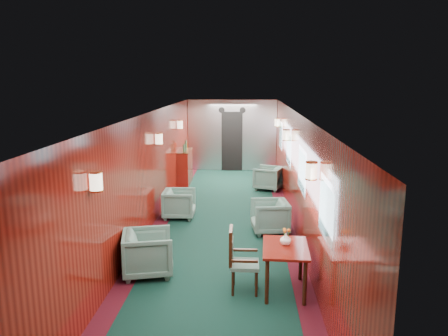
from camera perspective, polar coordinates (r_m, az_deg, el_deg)
name	(u,v)px	position (r m, az deg, el deg)	size (l,w,h in m)	color
room	(222,151)	(8.87, -0.20, 2.29)	(12.00, 12.10, 2.40)	#0D2F25
bulkhead	(232,136)	(14.78, 1.06, 4.24)	(2.98, 0.17, 2.39)	silver
windows_right	(294,158)	(9.19, 9.19, 1.30)	(0.02, 8.60, 0.80)	silver
wall_sconces	(224,139)	(9.41, -0.01, 3.77)	(2.97, 7.97, 0.25)	beige
dining_table	(285,254)	(6.49, 8.01, -11.05)	(0.69, 0.95, 0.69)	maroon
side_chair	(239,257)	(6.47, 1.92, -11.58)	(0.43, 0.45, 0.96)	#214E48
credenza	(185,166)	(13.07, -5.12, 0.22)	(0.35, 1.11, 1.27)	maroon
flower_vase	(286,239)	(6.49, 8.07, -9.16)	(0.17, 0.17, 0.17)	white
armchair_left_near	(148,253)	(7.16, -9.90, -10.87)	(0.75, 0.78, 0.71)	#214E48
armchair_left_far	(179,204)	(9.86, -5.86, -4.67)	(0.68, 0.70, 0.64)	#214E48
armchair_right_near	(270,216)	(8.94, 6.00, -6.32)	(0.70, 0.73, 0.66)	#214E48
armchair_right_far	(268,178)	(12.35, 5.76, -1.31)	(0.70, 0.72, 0.65)	#214E48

